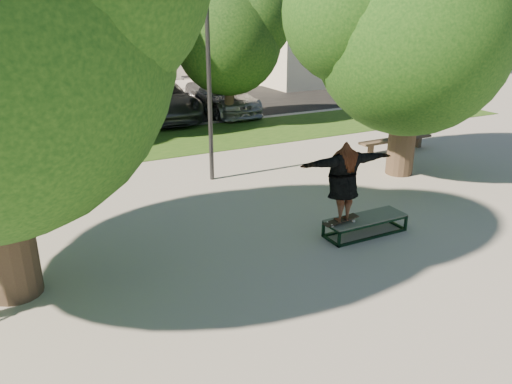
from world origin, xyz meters
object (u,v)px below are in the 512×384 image
car_dark (50,104)px  car_grey (160,100)px  bench (396,140)px  car_silver_b (221,96)px  tree_right (409,25)px  lamppost (208,64)px  grind_box (365,225)px  car_silver_a (10,104)px

car_dark → car_grey: size_ratio=0.76×
bench → car_silver_b: size_ratio=0.56×
tree_right → lamppost: bearing=158.7°
car_grey → tree_right: bearing=-65.8°
grind_box → bench: bench is taller
bench → car_silver_b: car_silver_b is taller
lamppost → bench: (6.56, -0.11, -2.78)m
car_silver_b → bench: bearing=-75.4°
car_grey → car_silver_b: 2.81m
car_silver_b → car_silver_a: bearing=162.7°
grind_box → car_dark: car_dark is taller
bench → car_silver_b: 8.99m
car_silver_a → car_grey: bearing=-22.9°
lamppost → car_silver_a: 11.98m
lamppost → bench: bearing=-0.9°
tree_right → bench: (1.65, 1.81, -3.73)m
lamppost → car_silver_a: lamppost is taller
tree_right → car_silver_b: size_ratio=1.28×
bench → car_silver_b: bearing=106.4°
car_silver_a → car_dark: (1.51, -0.51, -0.04)m
grind_box → car_silver_a: (-6.08, 15.62, 0.57)m
car_silver_a → car_silver_b: 8.86m
car_silver_a → car_silver_b: (8.56, -2.31, -0.02)m
grind_box → car_silver_b: (2.48, 13.31, 0.55)m
grind_box → bench: 6.91m
bench → car_silver_a: 15.60m
lamppost → car_grey: 8.96m
tree_right → lamppost: size_ratio=1.07×
car_dark → car_silver_b: size_ratio=0.85×
lamppost → car_silver_a: size_ratio=1.37×
car_dark → car_silver_a: bearing=154.3°
car_silver_a → car_dark: car_silver_a is taller
bench → grind_box: bearing=-137.5°
car_silver_a → car_silver_b: car_silver_a is taller
bench → car_dark: (-9.64, 10.41, 0.35)m
lamppost → car_dark: bearing=106.6°
bench → car_dark: car_dark is taller
bench → car_silver_a: car_silver_a is taller
lamppost → bench: size_ratio=2.14×
lamppost → car_silver_b: lamppost is taller
car_dark → car_silver_b: car_silver_b is taller
car_grey → bench: bearing=-53.5°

